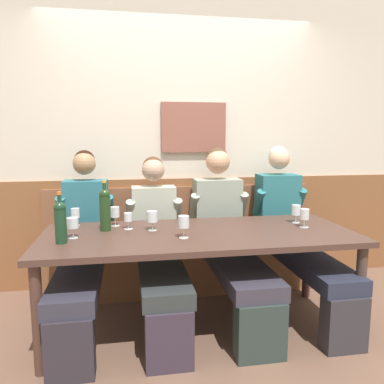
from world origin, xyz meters
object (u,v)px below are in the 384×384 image
person_left_seat (82,240)px  wine_bottle_clear_water (105,208)px  wine_glass_mid_left (115,213)px  dining_table (199,242)px  wine_glass_near_bucket (184,223)px  person_center_right_seat (227,231)px  wine_bottle_green_tall (60,221)px  person_center_left_seat (293,228)px  person_right_seat (158,240)px  wine_glass_left_end (304,215)px  wine_glass_mid_right (128,218)px  wine_glass_center_front (73,223)px  wall_bench (184,259)px  wine_glass_by_bottle (75,214)px  wine_glass_center_rear (152,218)px  wine_glass_right_end (296,211)px

person_left_seat → wine_bottle_clear_water: bearing=-43.9°
person_left_seat → wine_glass_mid_left: size_ratio=9.12×
dining_table → wine_glass_near_bucket: size_ratio=14.52×
person_center_right_seat → wine_bottle_green_tall: (-1.24, -0.49, 0.24)m
person_center_left_seat → person_right_seat: bearing=-177.9°
person_center_left_seat → wine_glass_left_end: 0.42m
person_center_left_seat → wine_glass_mid_left: 1.51m
wine_glass_mid_right → wine_glass_mid_left: (-0.10, 0.12, 0.01)m
wine_bottle_green_tall → wine_glass_center_front: wine_bottle_green_tall is taller
wall_bench → wine_glass_by_bottle: bearing=-156.9°
person_left_seat → wine_glass_center_rear: person_left_seat is taller
wine_bottle_green_tall → wine_glass_mid_right: (0.43, 0.30, -0.06)m
wall_bench → wine_glass_mid_left: wall_bench is taller
wine_glass_by_bottle → person_center_left_seat: bearing=0.2°
person_center_left_seat → wine_glass_near_bucket: (-1.03, -0.51, 0.20)m
person_right_seat → wine_glass_by_bottle: bearing=176.7°
wine_glass_near_bucket → wine_glass_mid_right: bearing=139.8°
person_left_seat → wine_glass_right_end: bearing=-6.5°
wall_bench → person_center_right_seat: bearing=-51.0°
wall_bench → wine_glass_right_end: 1.14m
wall_bench → wine_glass_center_front: size_ratio=17.85×
wall_bench → wine_glass_near_bucket: wall_bench is taller
dining_table → wine_glass_mid_right: wine_glass_mid_right is taller
dining_table → person_center_left_seat: bearing=22.6°
wine_glass_mid_right → wine_glass_center_front: size_ratio=0.88×
person_center_left_seat → wine_glass_center_front: size_ratio=9.74×
wall_bench → wine_glass_mid_left: bearing=-142.9°
dining_table → wine_glass_mid_right: 0.56m
person_right_seat → wine_glass_center_rear: (-0.06, -0.22, 0.23)m
person_center_left_seat → wine_bottle_green_tall: person_center_left_seat is taller
wine_bottle_clear_water → wine_glass_by_bottle: bearing=139.7°
wall_bench → wine_glass_right_end: (0.81, -0.59, 0.55)m
person_center_left_seat → wine_glass_mid_right: person_center_left_seat is taller
wine_glass_near_bucket → wine_bottle_clear_water: bearing=150.7°
person_center_right_seat → wine_glass_center_front: size_ratio=9.73×
wall_bench → person_center_right_seat: (0.31, -0.38, 0.36)m
person_center_left_seat → wine_glass_center_rear: (-1.22, -0.26, 0.19)m
wine_glass_mid_right → wine_glass_by_bottle: size_ratio=0.92×
wall_bench → wine_glass_by_bottle: (-0.90, -0.38, 0.54)m
person_right_seat → wine_glass_mid_left: size_ratio=9.13×
person_center_right_seat → wine_glass_left_end: person_center_right_seat is taller
person_left_seat → wine_glass_mid_right: person_left_seat is taller
person_center_right_seat → wine_glass_left_end: size_ratio=9.70×
person_center_left_seat → wine_glass_left_end: size_ratio=9.71×
person_left_seat → wine_glass_left_end: (1.67, -0.34, 0.21)m
wine_glass_center_front → person_center_left_seat: bearing=12.2°
person_center_left_seat → wine_glass_right_end: size_ratio=9.53×
dining_table → wine_bottle_clear_water: size_ratio=5.98×
wine_glass_mid_left → wine_glass_left_end: bearing=-11.6°
person_right_seat → wine_glass_mid_left: 0.40m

